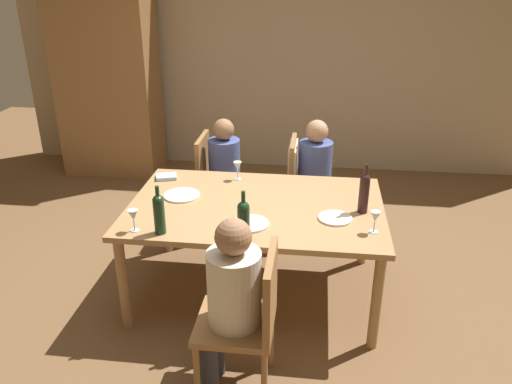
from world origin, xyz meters
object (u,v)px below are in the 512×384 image
at_px(person_man_guest, 227,167).
at_px(handbag, 262,221).
at_px(chair_near, 250,314).
at_px(wine_glass_near_right, 375,217).
at_px(person_woman_host, 318,171).
at_px(chair_far_right, 301,175).
at_px(wine_bottle_dark_red, 159,213).
at_px(person_man_bearded, 230,295).
at_px(wine_glass_near_left, 133,216).
at_px(wine_bottle_short_olive, 244,219).
at_px(armoire_cabinet, 108,81).
at_px(dinner_plate_guest_right, 335,218).
at_px(dinner_plate_guest_left, 251,224).
at_px(chair_far_left, 215,177).
at_px(dining_table, 256,213).
at_px(wine_bottle_tall_green, 364,192).
at_px(wine_glass_centre, 238,167).
at_px(dinner_plate_host, 182,195).

xyz_separation_m(person_man_guest, handbag, (0.32, -0.00, -0.52)).
relative_size(chair_near, wine_glass_near_right, 6.17).
bearing_deg(person_woman_host, chair_far_right, -90.00).
bearing_deg(wine_bottle_dark_red, person_man_bearded, -42.32).
distance_m(person_man_guest, wine_glass_near_left, 1.52).
height_order(wine_bottle_short_olive, wine_glass_near_left, wine_bottle_short_olive).
distance_m(armoire_cabinet, wine_glass_near_right, 3.89).
distance_m(wine_bottle_dark_red, dinner_plate_guest_right, 1.18).
bearing_deg(person_man_guest, armoire_cabinet, -130.09).
bearing_deg(wine_bottle_dark_red, dinner_plate_guest_left, 18.17).
relative_size(chair_far_left, person_man_guest, 0.84).
relative_size(dining_table, chair_far_left, 1.98).
height_order(armoire_cabinet, wine_bottle_tall_green, armoire_cabinet).
bearing_deg(wine_glass_centre, handbag, 74.63).
bearing_deg(person_man_bearded, handbag, 1.02).
relative_size(wine_glass_near_right, dinner_plate_guest_right, 0.64).
bearing_deg(wine_glass_near_left, dinner_plate_host, 73.62).
xyz_separation_m(dinner_plate_guest_left, dinner_plate_guest_right, (0.56, 0.15, 0.00)).
bearing_deg(dinner_plate_guest_left, person_man_bearded, -92.31).
height_order(chair_far_right, chair_far_left, same).
relative_size(chair_far_left, person_woman_host, 0.83).
relative_size(person_man_guest, handbag, 3.89).
bearing_deg(person_man_guest, person_woman_host, 90.00).
height_order(dining_table, chair_near, chair_near).
relative_size(armoire_cabinet, dinner_plate_host, 8.05).
bearing_deg(handbag, person_woman_host, 0.00).
xyz_separation_m(wine_bottle_dark_red, wine_glass_centre, (0.36, 0.95, -0.04)).
xyz_separation_m(chair_far_right, wine_glass_near_right, (0.52, -1.29, 0.26)).
bearing_deg(dinner_plate_guest_right, wine_bottle_tall_green, 34.52).
relative_size(armoire_cabinet, chair_far_right, 2.37).
bearing_deg(wine_bottle_dark_red, wine_glass_near_right, 7.44).
relative_size(wine_glass_centre, dinner_plate_host, 0.55).
bearing_deg(wine_bottle_short_olive, dinner_plate_guest_left, 85.45).
distance_m(wine_glass_near_right, handbag, 1.73).
distance_m(chair_near, person_man_guest, 2.02).
relative_size(dining_table, handbag, 6.52).
relative_size(chair_far_right, dinner_plate_guest_left, 3.63).
xyz_separation_m(dining_table, dinner_plate_guest_right, (0.56, -0.16, 0.08)).
height_order(wine_bottle_dark_red, wine_glass_near_right, wine_bottle_dark_red).
distance_m(chair_far_left, dinner_plate_guest_right, 1.57).
bearing_deg(dinner_plate_guest_left, chair_near, -82.70).
height_order(wine_bottle_dark_red, dinner_plate_guest_left, wine_bottle_dark_red).
bearing_deg(person_woman_host, person_man_guest, -90.00).
xyz_separation_m(chair_far_right, wine_glass_centre, (-0.49, -0.52, 0.26)).
xyz_separation_m(person_man_guest, wine_glass_centre, (0.18, -0.52, 0.22)).
bearing_deg(wine_bottle_dark_red, person_woman_host, 55.91).
bearing_deg(dinner_plate_host, wine_glass_near_left, -106.38).
relative_size(dinner_plate_host, dinner_plate_guest_left, 1.07).
relative_size(armoire_cabinet, wine_bottle_tall_green, 6.08).
bearing_deg(chair_far_left, wine_bottle_dark_red, -2.41).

